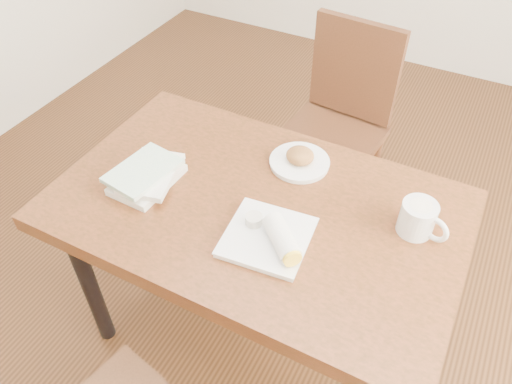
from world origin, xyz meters
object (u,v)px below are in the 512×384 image
at_px(plate_scone, 300,160).
at_px(coffee_mug, 419,218).
at_px(plate_burrito, 272,237).
at_px(book_stack, 148,175).
at_px(chair_far, 340,115).
at_px(table, 256,221).

relative_size(plate_scone, coffee_mug, 1.36).
height_order(plate_burrito, book_stack, plate_burrito).
bearing_deg(chair_far, coffee_mug, -56.40).
bearing_deg(plate_scone, coffee_mug, -15.62).
height_order(table, book_stack, book_stack).
bearing_deg(plate_burrito, table, 133.10).
relative_size(table, plate_burrito, 4.83).
bearing_deg(plate_scone, book_stack, -142.31).
xyz_separation_m(table, plate_scone, (0.04, 0.24, 0.10)).
bearing_deg(chair_far, plate_scone, -84.35).
height_order(plate_scone, book_stack, plate_scone).
bearing_deg(coffee_mug, book_stack, -167.04).
xyz_separation_m(coffee_mug, plate_burrito, (-0.36, -0.24, -0.03)).
relative_size(table, plate_scone, 6.22).
distance_m(chair_far, coffee_mug, 0.92).
height_order(coffee_mug, plate_burrito, coffee_mug).
distance_m(table, plate_burrito, 0.20).
relative_size(coffee_mug, plate_burrito, 0.57).
height_order(chair_far, coffee_mug, chair_far).
height_order(plate_scone, plate_burrito, plate_burrito).
xyz_separation_m(plate_burrito, book_stack, (-0.47, 0.05, 0.01)).
bearing_deg(plate_burrito, book_stack, 174.32).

